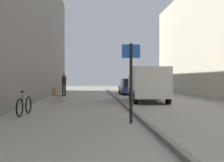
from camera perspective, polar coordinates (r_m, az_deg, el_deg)
name	(u,v)px	position (r m, az deg, el deg)	size (l,w,h in m)	color
ground_plane	(95,108)	(13.20, -3.64, -5.82)	(80.00, 80.00, 0.00)	gray
kerb_strip	(127,107)	(13.30, 3.21, -5.51)	(0.16, 40.00, 0.12)	slate
pedestrian_main_foreground	(64,83)	(22.11, -10.21, -0.46)	(0.37, 0.25, 1.87)	black
delivery_van	(148,83)	(17.01, 7.62, -0.49)	(2.37, 5.19, 2.13)	silver
parked_car	(130,87)	(24.89, 3.88, -1.20)	(1.86, 4.21, 1.45)	navy
street_sign_post	(131,76)	(8.72, 4.09, 1.10)	(0.60, 0.10, 2.60)	black
bicycle_leaning	(24,106)	(11.15, -18.24, -5.05)	(0.18, 1.77, 0.98)	black
cafe_chair_near_window	(56,94)	(16.10, -11.86, -2.74)	(0.56, 0.56, 0.94)	brown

